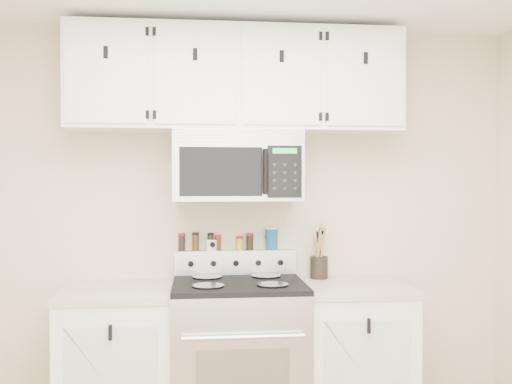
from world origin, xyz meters
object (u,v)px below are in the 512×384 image
salt_canister (271,239)px  range (239,361)px  microwave (237,166)px  utensil_crock (319,266)px

salt_canister → range: bearing=-129.2°
microwave → salt_canister: microwave is taller
utensil_crock → salt_canister: utensil_crock is taller
microwave → utensil_crock: bearing=11.3°
microwave → salt_canister: 0.54m
range → utensil_crock: (0.53, 0.23, 0.52)m
utensil_crock → salt_canister: bearing=170.4°
microwave → utensil_crock: 0.83m
microwave → salt_canister: size_ratio=5.34×
utensil_crock → salt_canister: size_ratio=2.29×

